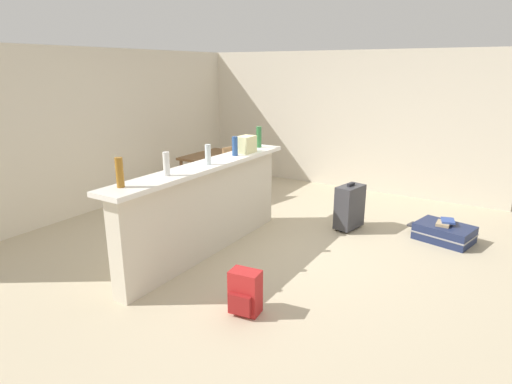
{
  "coord_description": "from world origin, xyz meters",
  "views": [
    {
      "loc": [
        -4.57,
        -2.61,
        2.21
      ],
      "look_at": [
        -0.1,
        0.15,
        0.66
      ],
      "focal_mm": 29.9,
      "sensor_mm": 36.0,
      "label": 1
    }
  ],
  "objects_px": {
    "bottle_clear": "(208,154)",
    "backpack_red": "(245,293)",
    "suitcase_upright_charcoal": "(350,207)",
    "bottle_amber": "(120,172)",
    "bottle_white": "(166,164)",
    "suitcase_flat_navy": "(444,233)",
    "grocery_bag": "(246,144)",
    "book_stack": "(445,222)",
    "bottle_green": "(259,137)",
    "dining_chair_near_partition": "(236,171)",
    "bottle_blue": "(235,146)",
    "dining_table": "(215,160)"
  },
  "relations": [
    {
      "from": "bottle_clear",
      "to": "backpack_red",
      "type": "distance_m",
      "value": 1.75
    },
    {
      "from": "suitcase_upright_charcoal",
      "to": "backpack_red",
      "type": "bearing_deg",
      "value": 178.34
    },
    {
      "from": "bottle_amber",
      "to": "bottle_white",
      "type": "distance_m",
      "value": 0.57
    },
    {
      "from": "suitcase_flat_navy",
      "to": "bottle_clear",
      "type": "bearing_deg",
      "value": 128.9
    },
    {
      "from": "suitcase_flat_navy",
      "to": "bottle_amber",
      "type": "bearing_deg",
      "value": 141.62
    },
    {
      "from": "bottle_white",
      "to": "suitcase_flat_navy",
      "type": "bearing_deg",
      "value": -43.33
    },
    {
      "from": "bottle_amber",
      "to": "grocery_bag",
      "type": "xyz_separation_m",
      "value": [
        2.04,
        -0.09,
        -0.03
      ]
    },
    {
      "from": "bottle_amber",
      "to": "book_stack",
      "type": "height_order",
      "value": "bottle_amber"
    },
    {
      "from": "suitcase_flat_navy",
      "to": "backpack_red",
      "type": "height_order",
      "value": "backpack_red"
    },
    {
      "from": "bottle_green",
      "to": "grocery_bag",
      "type": "bearing_deg",
      "value": -171.74
    },
    {
      "from": "bottle_amber",
      "to": "bottle_green",
      "type": "height_order",
      "value": "bottle_green"
    },
    {
      "from": "backpack_red",
      "to": "suitcase_upright_charcoal",
      "type": "bearing_deg",
      "value": -1.66
    },
    {
      "from": "grocery_bag",
      "to": "dining_chair_near_partition",
      "type": "distance_m",
      "value": 1.61
    },
    {
      "from": "backpack_red",
      "to": "grocery_bag",
      "type": "bearing_deg",
      "value": 32.44
    },
    {
      "from": "bottle_blue",
      "to": "dining_chair_near_partition",
      "type": "distance_m",
      "value": 1.78
    },
    {
      "from": "dining_table",
      "to": "suitcase_flat_navy",
      "type": "bearing_deg",
      "value": -91.07
    },
    {
      "from": "suitcase_upright_charcoal",
      "to": "backpack_red",
      "type": "distance_m",
      "value": 2.58
    },
    {
      "from": "bottle_amber",
      "to": "book_stack",
      "type": "distance_m",
      "value": 4.13
    },
    {
      "from": "dining_chair_near_partition",
      "to": "suitcase_upright_charcoal",
      "type": "relative_size",
      "value": 1.39
    },
    {
      "from": "grocery_bag",
      "to": "dining_chair_near_partition",
      "type": "relative_size",
      "value": 0.28
    },
    {
      "from": "bottle_green",
      "to": "suitcase_flat_navy",
      "type": "height_order",
      "value": "bottle_green"
    },
    {
      "from": "grocery_bag",
      "to": "dining_table",
      "type": "relative_size",
      "value": 0.24
    },
    {
      "from": "grocery_bag",
      "to": "book_stack",
      "type": "bearing_deg",
      "value": -65.25
    },
    {
      "from": "bottle_white",
      "to": "suitcase_flat_navy",
      "type": "distance_m",
      "value": 3.71
    },
    {
      "from": "grocery_bag",
      "to": "suitcase_upright_charcoal",
      "type": "distance_m",
      "value": 1.7
    },
    {
      "from": "bottle_clear",
      "to": "backpack_red",
      "type": "relative_size",
      "value": 0.56
    },
    {
      "from": "book_stack",
      "to": "suitcase_flat_navy",
      "type": "bearing_deg",
      "value": -159.78
    },
    {
      "from": "bottle_white",
      "to": "book_stack",
      "type": "bearing_deg",
      "value": -43.21
    },
    {
      "from": "bottle_clear",
      "to": "bottle_green",
      "type": "distance_m",
      "value": 1.26
    },
    {
      "from": "bottle_white",
      "to": "bottle_clear",
      "type": "height_order",
      "value": "bottle_white"
    },
    {
      "from": "bottle_blue",
      "to": "book_stack",
      "type": "xyz_separation_m",
      "value": [
        1.34,
        -2.41,
        -0.99
      ]
    },
    {
      "from": "bottle_white",
      "to": "suitcase_upright_charcoal",
      "type": "bearing_deg",
      "value": -27.36
    },
    {
      "from": "dining_table",
      "to": "suitcase_upright_charcoal",
      "type": "height_order",
      "value": "dining_table"
    },
    {
      "from": "bottle_white",
      "to": "bottle_green",
      "type": "bearing_deg",
      "value": 0.96
    },
    {
      "from": "backpack_red",
      "to": "dining_chair_near_partition",
      "type": "bearing_deg",
      "value": 35.52
    },
    {
      "from": "suitcase_flat_navy",
      "to": "book_stack",
      "type": "xyz_separation_m",
      "value": [
        0.01,
        0.0,
        0.14
      ]
    },
    {
      "from": "bottle_amber",
      "to": "suitcase_flat_navy",
      "type": "relative_size",
      "value": 0.32
    },
    {
      "from": "book_stack",
      "to": "dining_table",
      "type": "bearing_deg",
      "value": 89.04
    },
    {
      "from": "bottle_amber",
      "to": "suitcase_flat_navy",
      "type": "xyz_separation_m",
      "value": [
        3.13,
        -2.48,
        -1.15
      ]
    },
    {
      "from": "suitcase_upright_charcoal",
      "to": "bottle_white",
      "type": "bearing_deg",
      "value": 152.64
    },
    {
      "from": "bottle_blue",
      "to": "dining_table",
      "type": "relative_size",
      "value": 0.22
    },
    {
      "from": "bottle_amber",
      "to": "bottle_white",
      "type": "xyz_separation_m",
      "value": [
        0.56,
        -0.06,
        -0.02
      ]
    },
    {
      "from": "bottle_green",
      "to": "suitcase_flat_navy",
      "type": "xyz_separation_m",
      "value": [
        0.67,
        -2.46,
        -1.16
      ]
    },
    {
      "from": "bottle_blue",
      "to": "suitcase_upright_charcoal",
      "type": "xyz_separation_m",
      "value": [
        1.08,
        -1.19,
        -0.91
      ]
    },
    {
      "from": "dining_chair_near_partition",
      "to": "bottle_green",
      "type": "bearing_deg",
      "value": -128.2
    },
    {
      "from": "dining_table",
      "to": "backpack_red",
      "type": "xyz_separation_m",
      "value": [
        -2.89,
        -2.51,
        -0.44
      ]
    },
    {
      "from": "bottle_green",
      "to": "dining_table",
      "type": "height_order",
      "value": "bottle_green"
    },
    {
      "from": "bottle_clear",
      "to": "bottle_green",
      "type": "relative_size",
      "value": 0.8
    },
    {
      "from": "dining_chair_near_partition",
      "to": "suitcase_upright_charcoal",
      "type": "xyz_separation_m",
      "value": [
        -0.26,
        -2.1,
        -0.19
      ]
    },
    {
      "from": "bottle_clear",
      "to": "suitcase_upright_charcoal",
      "type": "bearing_deg",
      "value": -34.72
    }
  ]
}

